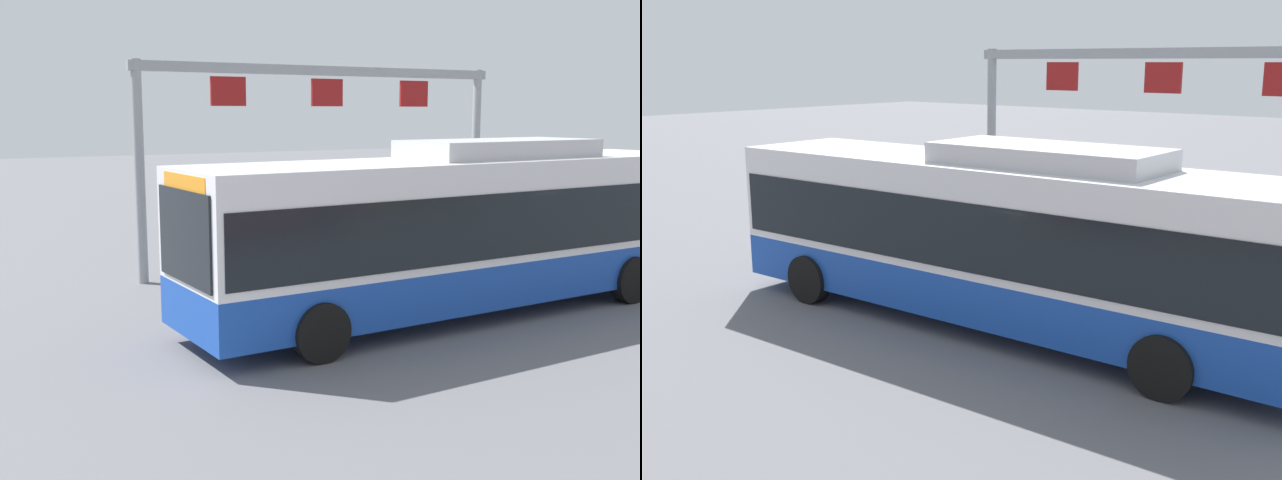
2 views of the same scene
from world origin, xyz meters
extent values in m
plane|color=slate|center=(0.00, 0.00, 0.00)|extent=(120.00, 120.00, 0.00)
cube|color=#B2ADA3|center=(-1.88, -3.59, 0.08)|extent=(10.00, 2.80, 0.16)
cube|color=#1947AD|center=(0.00, 0.00, 0.77)|extent=(11.78, 2.97, 0.85)
cube|color=silver|center=(0.00, 0.00, 2.15)|extent=(11.78, 2.97, 1.90)
cube|color=black|center=(0.00, 0.00, 1.95)|extent=(11.55, 3.00, 1.20)
cube|color=black|center=(5.86, 0.24, 2.05)|extent=(0.13, 2.12, 1.50)
cube|color=#B7B7BC|center=(-0.88, -0.04, 3.28)|extent=(4.16, 1.92, 0.36)
cube|color=orange|center=(5.79, 0.24, 2.90)|extent=(0.19, 1.75, 0.28)
cylinder|color=black|center=(3.99, 1.36, 0.50)|extent=(1.01, 0.34, 1.00)
cylinder|color=black|center=(4.09, -1.03, 0.50)|extent=(1.01, 0.34, 1.00)
cylinder|color=black|center=(-3.69, 1.05, 0.50)|extent=(1.01, 0.34, 1.00)
cylinder|color=black|center=(-3.59, -1.35, 0.50)|extent=(1.01, 0.34, 1.00)
cylinder|color=#476B4C|center=(3.19, -3.83, 0.42)|extent=(0.31, 0.31, 0.85)
cylinder|color=#476B4C|center=(3.19, -3.83, 1.15)|extent=(0.38, 0.38, 0.60)
sphere|color=tan|center=(3.19, -3.83, 1.56)|extent=(0.22, 0.22, 0.22)
cube|color=#335993|center=(3.22, -4.09, 1.18)|extent=(0.30, 0.21, 0.40)
cylinder|color=slate|center=(2.23, -3.42, 0.58)|extent=(0.39, 0.39, 0.85)
cylinder|color=maroon|center=(2.23, -3.42, 1.31)|extent=(0.47, 0.47, 0.60)
sphere|color=tan|center=(2.23, -3.42, 1.72)|extent=(0.22, 0.22, 0.22)
cube|color=#26262D|center=(2.09, -3.63, 1.34)|extent=(0.33, 0.30, 0.40)
cylinder|color=gray|center=(-5.13, -5.81, 2.60)|extent=(0.24, 0.24, 5.20)
cylinder|color=gray|center=(4.84, -5.81, 2.60)|extent=(0.24, 0.24, 5.20)
cube|color=gray|center=(-0.15, -5.81, 5.05)|extent=(10.37, 0.20, 0.24)
cube|color=maroon|center=(-2.89, -5.81, 4.50)|extent=(0.90, 0.08, 0.70)
cube|color=maroon|center=(-0.15, -5.81, 4.50)|extent=(0.90, 0.08, 0.70)
cube|color=maroon|center=(2.60, -5.81, 4.50)|extent=(0.90, 0.08, 0.70)
cylinder|color=#2D5133|center=(-5.93, -3.98, 0.61)|extent=(0.52, 0.52, 0.90)
camera|label=1|loc=(9.83, 11.96, 4.01)|focal=43.53mm
camera|label=2|loc=(-8.23, 11.06, 4.86)|focal=43.33mm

